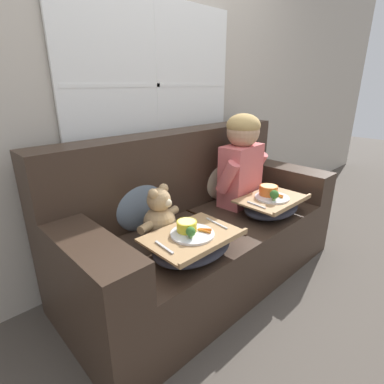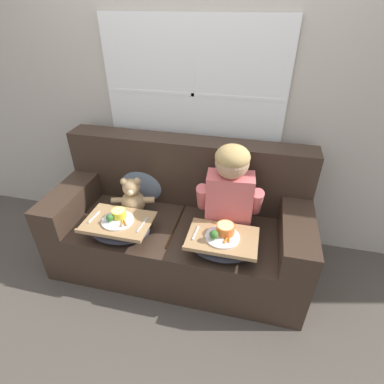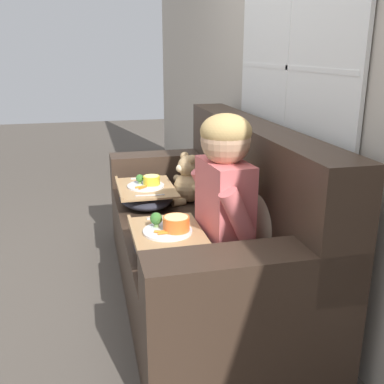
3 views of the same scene
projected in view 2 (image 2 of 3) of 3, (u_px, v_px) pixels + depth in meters
The scene contains 9 objects.
ground_plane at pixel (180, 261), 2.56m from camera, with size 14.00×14.00×0.00m, color #4C443D.
wall_back_with_window at pixel (194, 91), 2.29m from camera, with size 8.00×0.08×2.60m.
couch at pixel (181, 224), 2.43m from camera, with size 1.95×0.85×0.99m.
throw_pillow_behind_child at pixel (232, 191), 2.35m from camera, with size 0.38×0.18×0.40m.
throw_pillow_behind_teddy at pixel (142, 180), 2.49m from camera, with size 0.40×0.19×0.42m.
child_figure at pixel (230, 185), 2.08m from camera, with size 0.48×0.24×0.66m.
teddy_bear at pixel (133, 199), 2.34m from camera, with size 0.34×0.25×0.32m.
lap_tray_child at pixel (222, 243), 2.02m from camera, with size 0.47×0.33×0.20m.
lap_tray_teddy at pixel (119, 227), 2.16m from camera, with size 0.48×0.34×0.19m.
Camera 2 is at (0.53, -1.75, 1.90)m, focal length 28.00 mm.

